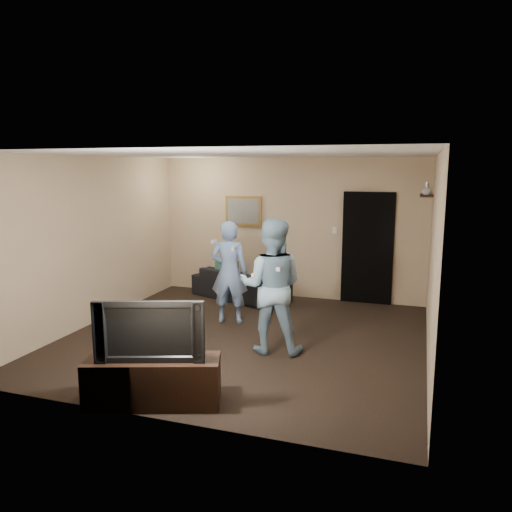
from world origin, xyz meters
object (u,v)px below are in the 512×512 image
(sofa, at_px, (240,284))
(wii_player_right, at_px, (271,286))
(tv_console, at_px, (153,381))
(television, at_px, (151,329))
(wii_player_left, at_px, (229,272))

(sofa, relative_size, wii_player_right, 1.06)
(sofa, height_order, tv_console, sofa)
(sofa, height_order, television, television)
(tv_console, height_order, wii_player_left, wii_player_left)
(television, height_order, wii_player_left, wii_player_left)
(tv_console, distance_m, television, 0.56)
(sofa, bearing_deg, wii_player_left, 124.96)
(wii_player_left, distance_m, wii_player_right, 1.42)
(wii_player_left, bearing_deg, sofa, 103.31)
(television, relative_size, wii_player_left, 0.68)
(wii_player_left, bearing_deg, tv_console, -84.57)
(television, relative_size, wii_player_right, 0.62)
(sofa, bearing_deg, wii_player_right, 140.42)
(sofa, xyz_separation_m, tv_console, (0.60, -4.25, -0.03))
(tv_console, xyz_separation_m, wii_player_left, (-0.27, 2.85, 0.56))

